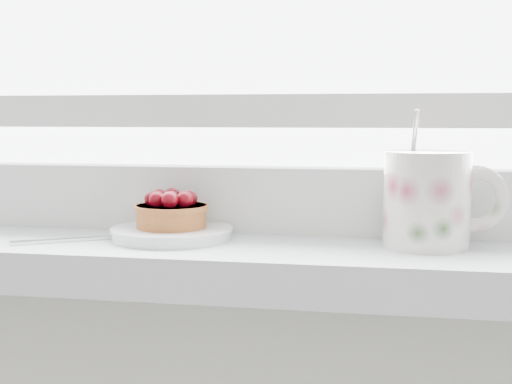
% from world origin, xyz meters
% --- Properties ---
extents(saucer, '(0.12, 0.12, 0.01)m').
position_xyz_m(saucer, '(-0.09, 1.90, 0.95)').
color(saucer, white).
rests_on(saucer, windowsill).
extents(raspberry_tart, '(0.07, 0.07, 0.04)m').
position_xyz_m(raspberry_tart, '(-0.09, 1.90, 0.97)').
color(raspberry_tart, brown).
rests_on(raspberry_tart, saucer).
extents(floral_mug, '(0.12, 0.08, 0.13)m').
position_xyz_m(floral_mug, '(0.16, 1.90, 0.99)').
color(floral_mug, silver).
rests_on(floral_mug, windowsill).
extents(fork, '(0.16, 0.11, 0.00)m').
position_xyz_m(fork, '(-0.16, 1.88, 0.94)').
color(fork, silver).
rests_on(fork, windowsill).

